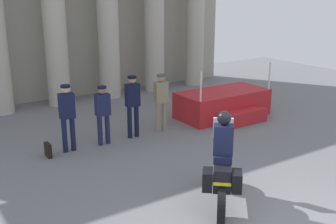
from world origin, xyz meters
TOP-DOWN VIEW (x-y plane):
  - colonnade_backdrop at (-0.29, 10.79)m, footprint 15.76×1.65m
  - reviewing_stand at (3.66, 5.83)m, footprint 2.99×1.96m
  - officer_in_row_0 at (-1.66, 5.69)m, footprint 0.40×0.25m
  - officer_in_row_1 at (-0.69, 5.66)m, footprint 0.40×0.25m
  - officer_in_row_2 at (0.23, 5.72)m, footprint 0.40×0.25m
  - officer_in_row_3 at (1.17, 5.73)m, footprint 0.40×0.25m
  - motorcycle_with_rider at (-0.21, 1.41)m, footprint 1.45×1.67m
  - briefcase_on_ground at (-2.24, 5.61)m, footprint 0.10×0.32m

SIDE VIEW (x-z plane):
  - briefcase_on_ground at x=-2.24m, z-range 0.00..0.36m
  - reviewing_stand at x=3.66m, z-range -0.47..1.28m
  - motorcycle_with_rider at x=-0.21m, z-range -0.16..1.74m
  - officer_in_row_1 at x=-0.69m, z-range 0.14..1.75m
  - officer_in_row_3 at x=1.17m, z-range 0.15..1.85m
  - officer_in_row_0 at x=-1.66m, z-range 0.16..1.91m
  - officer_in_row_2 at x=0.23m, z-range 0.16..1.92m
  - colonnade_backdrop at x=-0.29m, z-range 0.04..7.28m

